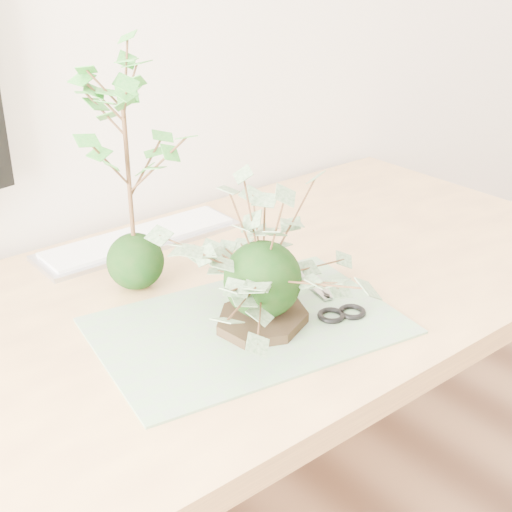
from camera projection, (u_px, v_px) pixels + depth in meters
The scene contains 7 objects.
desk at pixel (189, 353), 1.16m from camera, with size 1.60×0.70×0.74m.
cutting_mat at pixel (248, 326), 1.06m from camera, with size 0.44×0.29×0.00m, color gray.
stone_dish at pixel (262, 318), 1.06m from camera, with size 0.16×0.16×0.01m, color black.
ivy_kokedama at pixel (263, 246), 1.01m from camera, with size 0.33×0.33×0.23m.
maple_kokedama at pixel (124, 124), 1.06m from camera, with size 0.27×0.27×0.39m.
keyboard at pixel (140, 239), 1.33m from camera, with size 0.39×0.12×0.02m.
scissors at pixel (340, 305), 1.10m from camera, with size 0.09×0.18×0.01m.
Camera 1 is at (-0.60, 0.40, 1.29)m, focal length 50.00 mm.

